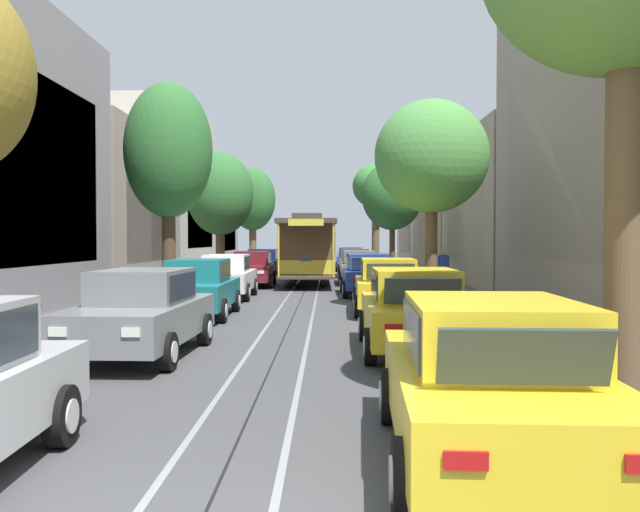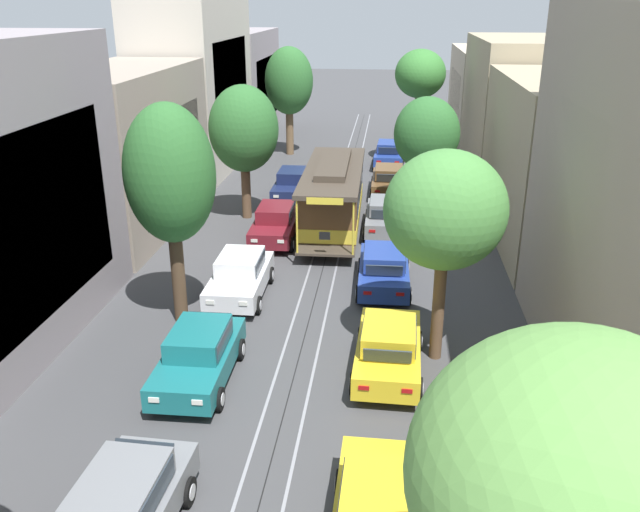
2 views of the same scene
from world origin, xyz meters
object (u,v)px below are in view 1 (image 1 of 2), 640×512
object	(u,v)px
parked_car_white_fourth_left	(226,276)
street_tree_kerb_right_fourth	(376,188)
parked_car_teal_mid_left	(198,288)
street_tree_kerb_right_mid	(392,196)
parked_car_yellow_second_right	(414,310)
parked_car_brown_sixth_right	(355,262)
parked_car_navy_sixth_left	(263,263)
parked_car_maroon_fifth_left	(252,269)
parked_car_yellow_mid_right	(388,285)
street_tree_kerb_right_second	(432,157)
cable_car_trolley	(308,249)
pedestrian_on_left_pavement	(443,265)
parked_car_grey_second_left	(141,312)
parked_car_blue_fourth_right	(367,274)
parked_car_yellow_near_right	(490,381)
parked_car_blue_far_right	(350,259)
street_tree_kerb_left_second	(168,152)
street_tree_kerb_left_mid	(220,195)
motorcycle_with_rider	(460,407)
parked_car_grey_fifth_right	(359,267)
street_tree_kerb_left_fourth	(253,200)

from	to	relation	value
parked_car_white_fourth_left	street_tree_kerb_right_fourth	distance (m)	23.10
parked_car_teal_mid_left	street_tree_kerb_right_mid	world-z (taller)	street_tree_kerb_right_mid
parked_car_yellow_second_right	parked_car_brown_sixth_right	world-z (taller)	same
parked_car_white_fourth_left	parked_car_navy_sixth_left	distance (m)	12.66
parked_car_maroon_fifth_left	parked_car_navy_sixth_left	size ratio (longest dim) A/B	1.00
parked_car_yellow_mid_right	street_tree_kerb_right_second	size ratio (longest dim) A/B	0.69
cable_car_trolley	parked_car_maroon_fifth_left	bearing A→B (deg)	-145.17
street_tree_kerb_right_fourth	pedestrian_on_left_pavement	bearing A→B (deg)	-80.69
parked_car_grey_second_left	parked_car_blue_fourth_right	xyz separation A→B (m)	(4.91, 13.08, 0.00)
parked_car_yellow_near_right	street_tree_kerb_right_second	distance (m)	14.55
street_tree_kerb_right_second	parked_car_blue_far_right	bearing A→B (deg)	93.77
parked_car_yellow_mid_right	street_tree_kerb_left_second	size ratio (longest dim) A/B	0.60
street_tree_kerb_left_mid	parked_car_yellow_mid_right	bearing A→B (deg)	-62.92
parked_car_blue_fourth_right	motorcycle_with_rider	bearing A→B (deg)	-90.94
parked_car_yellow_near_right	parked_car_yellow_mid_right	size ratio (longest dim) A/B	1.01
parked_car_yellow_near_right	parked_car_navy_sixth_left	bearing A→B (deg)	99.59
parked_car_maroon_fifth_left	street_tree_kerb_right_second	xyz separation A→B (m)	(6.57, -9.75, 3.82)
parked_car_yellow_second_right	parked_car_blue_fourth_right	size ratio (longest dim) A/B	1.00
parked_car_yellow_near_right	street_tree_kerb_right_mid	world-z (taller)	street_tree_kerb_right_mid
parked_car_maroon_fifth_left	street_tree_kerb_right_mid	xyz separation A→B (m)	(6.65, 3.31, 3.48)
street_tree_kerb_left_mid	street_tree_kerb_right_second	world-z (taller)	street_tree_kerb_left_mid
parked_car_teal_mid_left	pedestrian_on_left_pavement	bearing A→B (deg)	55.98
parked_car_yellow_near_right	street_tree_kerb_right_fourth	bearing A→B (deg)	87.46
parked_car_blue_fourth_right	pedestrian_on_left_pavement	size ratio (longest dim) A/B	2.70
street_tree_kerb_right_second	pedestrian_on_left_pavement	bearing A→B (deg)	78.29
parked_car_teal_mid_left	parked_car_yellow_mid_right	distance (m)	5.40
parked_car_white_fourth_left	parked_car_grey_fifth_right	xyz separation A→B (m)	(5.16, 7.70, 0.00)
parked_car_white_fourth_left	pedestrian_on_left_pavement	xyz separation A→B (m)	(9.19, 7.75, 0.12)
cable_car_trolley	motorcycle_with_rider	world-z (taller)	cable_car_trolley
parked_car_yellow_second_right	cable_car_trolley	distance (m)	19.36
street_tree_kerb_left_fourth	parked_car_grey_second_left	bearing A→B (deg)	-86.81
parked_car_grey_fifth_right	motorcycle_with_rider	bearing A→B (deg)	-90.69
street_tree_kerb_left_fourth	motorcycle_with_rider	world-z (taller)	street_tree_kerb_left_fourth
street_tree_kerb_left_second	pedestrian_on_left_pavement	bearing A→B (deg)	42.45
street_tree_kerb_right_mid	parked_car_teal_mid_left	bearing A→B (deg)	-114.28
parked_car_brown_sixth_right	street_tree_kerb_left_mid	bearing A→B (deg)	-144.81
street_tree_kerb_left_mid	parked_car_grey_fifth_right	bearing A→B (deg)	-12.25
parked_car_white_fourth_left	parked_car_grey_fifth_right	distance (m)	9.27
parked_car_brown_sixth_right	pedestrian_on_left_pavement	xyz separation A→B (m)	(3.97, -6.35, 0.12)
street_tree_kerb_right_mid	street_tree_kerb_right_fourth	xyz separation A→B (m)	(0.04, 12.14, 1.36)
parked_car_blue_far_right	cable_car_trolley	bearing A→B (deg)	-100.77
parked_car_blue_far_right	motorcycle_with_rider	world-z (taller)	parked_car_blue_far_right
street_tree_kerb_left_mid	parked_car_grey_second_left	bearing A→B (deg)	-84.63
street_tree_kerb_right_mid	cable_car_trolley	bearing A→B (deg)	-159.18
parked_car_navy_sixth_left	parked_car_yellow_near_right	distance (m)	30.74
street_tree_kerb_right_mid	motorcycle_with_rider	size ratio (longest dim) A/B	3.03
street_tree_kerb_right_second	parked_car_yellow_second_right	bearing A→B (deg)	-101.22
parked_car_yellow_second_right	parked_car_yellow_mid_right	bearing A→B (deg)	89.07
parked_car_grey_fifth_right	pedestrian_on_left_pavement	xyz separation A→B (m)	(4.03, 0.04, 0.12)
parked_car_blue_fourth_right	parked_car_blue_far_right	world-z (taller)	same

